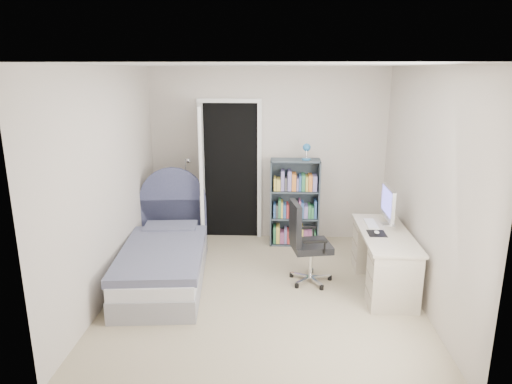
{
  "coord_description": "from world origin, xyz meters",
  "views": [
    {
      "loc": [
        0.14,
        -4.74,
        2.45
      ],
      "look_at": [
        -0.1,
        0.25,
        1.11
      ],
      "focal_mm": 32.0,
      "sensor_mm": 36.0,
      "label": 1
    }
  ],
  "objects_px": {
    "bed": "(165,258)",
    "floor_lamp": "(188,208)",
    "nightstand": "(180,213)",
    "desk": "(384,257)",
    "bookcase": "(295,205)",
    "office_chair": "(305,239)"
  },
  "relations": [
    {
      "from": "nightstand",
      "to": "desk",
      "type": "distance_m",
      "value": 3.0
    },
    {
      "from": "nightstand",
      "to": "office_chair",
      "type": "height_order",
      "value": "office_chair"
    },
    {
      "from": "bed",
      "to": "bookcase",
      "type": "bearing_deg",
      "value": 38.55
    },
    {
      "from": "bed",
      "to": "office_chair",
      "type": "distance_m",
      "value": 1.68
    },
    {
      "from": "bed",
      "to": "floor_lamp",
      "type": "height_order",
      "value": "floor_lamp"
    },
    {
      "from": "nightstand",
      "to": "floor_lamp",
      "type": "distance_m",
      "value": 0.18
    },
    {
      "from": "bookcase",
      "to": "office_chair",
      "type": "xyz_separation_m",
      "value": [
        0.07,
        -1.25,
        -0.03
      ]
    },
    {
      "from": "floor_lamp",
      "to": "desk",
      "type": "relative_size",
      "value": 0.92
    },
    {
      "from": "desk",
      "to": "office_chair",
      "type": "relative_size",
      "value": 1.39
    },
    {
      "from": "nightstand",
      "to": "bookcase",
      "type": "distance_m",
      "value": 1.69
    },
    {
      "from": "bed",
      "to": "office_chair",
      "type": "height_order",
      "value": "bed"
    },
    {
      "from": "bed",
      "to": "bookcase",
      "type": "xyz_separation_m",
      "value": [
        1.59,
        1.26,
        0.3
      ]
    },
    {
      "from": "office_chair",
      "to": "bookcase",
      "type": "bearing_deg",
      "value": 93.38
    },
    {
      "from": "bookcase",
      "to": "floor_lamp",
      "type": "bearing_deg",
      "value": 179.84
    },
    {
      "from": "nightstand",
      "to": "desk",
      "type": "bearing_deg",
      "value": -27.28
    },
    {
      "from": "bed",
      "to": "bookcase",
      "type": "relative_size",
      "value": 1.37
    },
    {
      "from": "desk",
      "to": "nightstand",
      "type": "bearing_deg",
      "value": 152.72
    },
    {
      "from": "bed",
      "to": "desk",
      "type": "xyz_separation_m",
      "value": [
        2.57,
        -0.04,
        0.1
      ]
    },
    {
      "from": "bookcase",
      "to": "office_chair",
      "type": "bearing_deg",
      "value": -86.62
    },
    {
      "from": "floor_lamp",
      "to": "bookcase",
      "type": "xyz_separation_m",
      "value": [
        1.54,
        -0.0,
        0.06
      ]
    },
    {
      "from": "bed",
      "to": "floor_lamp",
      "type": "distance_m",
      "value": 1.29
    },
    {
      "from": "bed",
      "to": "desk",
      "type": "bearing_deg",
      "value": -0.98
    }
  ]
}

